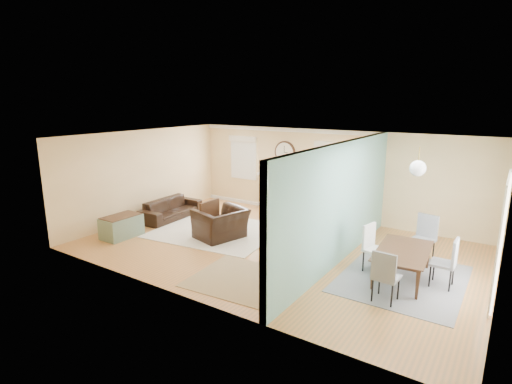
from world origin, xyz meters
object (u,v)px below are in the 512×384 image
credenza (346,225)px  sofa (171,209)px  eames_chair (221,224)px  green_chair (331,215)px  dining_table (404,265)px

credenza → sofa: bearing=-168.7°
eames_chair → green_chair: bearing=156.0°
green_chair → dining_table: bearing=160.7°
green_chair → dining_table: size_ratio=0.46×
eames_chair → dining_table: bearing=107.1°
sofa → credenza: bearing=-81.7°
dining_table → eames_chair: bearing=87.3°
eames_chair → credenza: credenza is taller
eames_chair → credenza: 3.13m
sofa → green_chair: (4.29, 1.82, 0.07)m
sofa → credenza: 5.13m
green_chair → dining_table: (2.48, -2.26, -0.06)m
eames_chair → sofa: bearing=-88.1°
eames_chair → dining_table: eames_chair is taller
credenza → dining_table: credenza is taller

